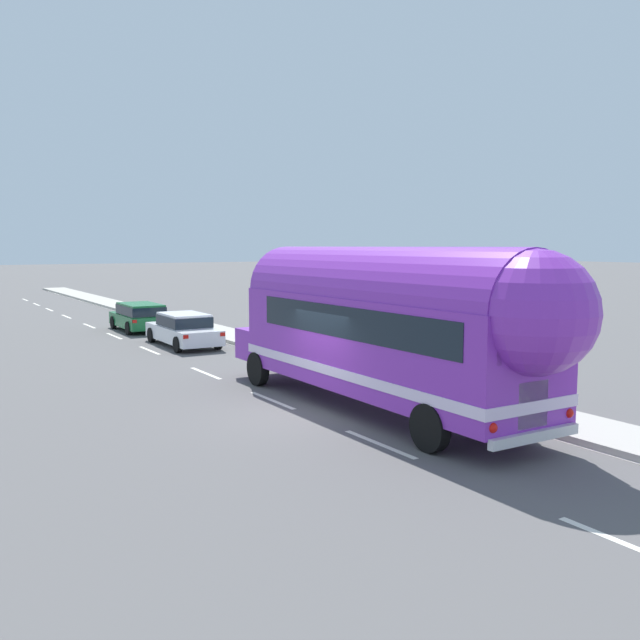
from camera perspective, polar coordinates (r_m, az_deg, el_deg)
The scene contains 6 objects.
ground_plane at distance 17.09m, azimuth -1.28°, elevation -7.83°, with size 300.00×300.00×0.00m, color #565454.
lane_markings at distance 29.41m, azimuth -9.89°, elevation -1.98°, with size 3.59×80.00×0.01m.
sidewalk_slab at distance 27.78m, azimuth -3.90°, elevation -2.23°, with size 2.00×90.00×0.15m, color #ADA89E.
painted_bus at distance 16.72m, azimuth 5.76°, elevation -0.15°, with size 2.67×12.33×4.12m.
car_lead at distance 28.88m, azimuth -11.32°, elevation -0.68°, with size 1.93×4.82×1.37m.
car_second at distance 34.38m, azimuth -14.85°, elevation 0.40°, with size 1.96×4.27×1.37m.
Camera 1 is at (-8.44, -14.27, 4.14)m, focal length 38.32 mm.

